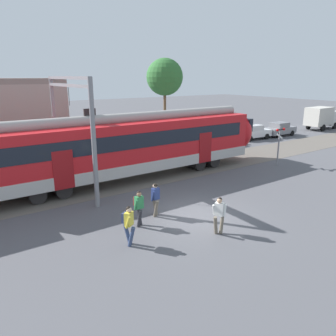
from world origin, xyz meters
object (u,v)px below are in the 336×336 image
Objects in this scene: pedestrian_white at (219,212)px; box_truck at (322,117)px; pedestrian_navy at (155,197)px; crossing_signal at (279,140)px; parked_car_white at (253,132)px; pedestrian_yellow at (128,222)px; pedestrian_green at (139,205)px; parked_car_grey at (280,129)px; parked_car_silver at (218,137)px.

box_truck is at bearing 24.08° from pedestrian_white.
crossing_signal reaches higher than pedestrian_navy.
pedestrian_navy is 22.28m from parked_car_white.
pedestrian_yellow is 1.00× the size of pedestrian_green.
parked_car_white is 1.36× the size of crossing_signal.
box_truck reaches higher than parked_car_white.
pedestrian_white reaches higher than parked_car_white.
parked_car_white is at bearing 175.12° from parked_car_grey.
parked_car_silver is 9.28m from parked_car_grey.
parked_car_grey is at bearing -1.52° from parked_car_silver.
parked_car_grey is at bearing 36.36° from crossing_signal.
parked_car_silver is 0.76× the size of box_truck.
crossing_signal is at bearing -157.32° from box_truck.
pedestrian_navy is 25.73m from parked_car_grey.
pedestrian_navy is 0.56× the size of crossing_signal.
crossing_signal reaches higher than parked_car_silver.
pedestrian_navy reaches higher than parked_car_white.
box_truck is (34.15, 12.32, 0.58)m from pedestrian_yellow.
box_truck is at bearing -1.66° from parked_car_white.
box_truck reaches higher than pedestrian_white.
pedestrian_navy is (1.20, 0.50, -0.03)m from pedestrian_green.
pedestrian_white reaches higher than parked_car_silver.
box_truck is (31.74, 10.53, 0.61)m from pedestrian_navy.
parked_car_silver is at bearing 78.82° from crossing_signal.
pedestrian_green and pedestrian_navy have the same top height.
pedestrian_white is at bearing -148.46° from parked_car_grey.
pedestrian_green is at bearing -143.73° from parked_car_silver.
pedestrian_green is at bearing 46.75° from pedestrian_yellow.
parked_car_silver is at bearing -178.92° from parked_car_white.
parked_car_grey is at bearing 31.54° from pedestrian_white.
parked_car_silver is 17.57m from box_truck.
pedestrian_navy is at bearing -155.80° from parked_car_grey.
parked_car_grey is at bearing -4.88° from parked_car_white.
pedestrian_white is 0.42× the size of parked_car_grey.
pedestrian_yellow and pedestrian_white have the same top height.
pedestrian_navy is (2.41, 1.79, -0.03)m from pedestrian_yellow.
box_truck is at bearing 19.84° from pedestrian_yellow.
pedestrian_yellow is 0.31× the size of box_truck.
box_truck is (17.55, -0.26, 0.79)m from parked_car_silver.
parked_car_silver is (15.39, 11.29, -0.21)m from pedestrian_green.
parked_car_silver is 1.01× the size of parked_car_grey.
parked_car_silver is at bearing 37.15° from pedestrian_yellow.
pedestrian_green is at bearing 132.90° from pedestrian_white.
crossing_signal is at bearing -143.64° from parked_car_grey.
pedestrian_yellow and pedestrian_green have the same top height.
parked_car_grey is at bearing 25.48° from pedestrian_yellow.
parked_car_white is at bearing 1.08° from parked_car_silver.
pedestrian_navy reaches higher than parked_car_silver.
pedestrian_navy is 0.41× the size of parked_car_silver.
parked_car_white is at bearing 29.26° from pedestrian_navy.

